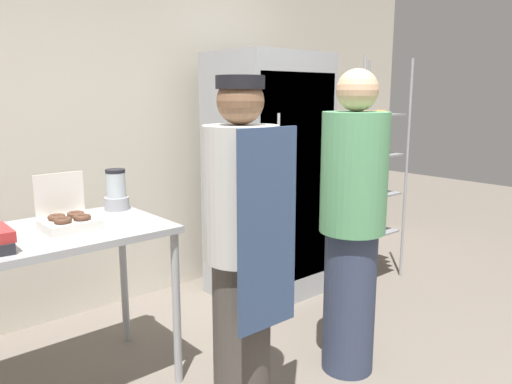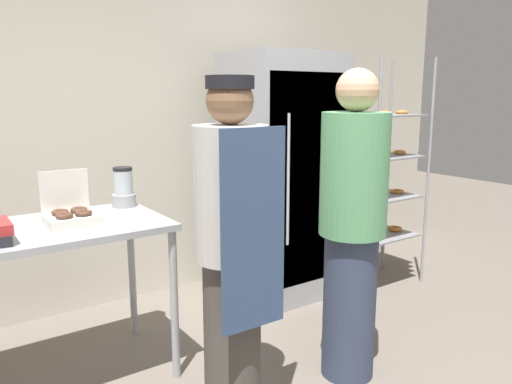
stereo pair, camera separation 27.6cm
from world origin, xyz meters
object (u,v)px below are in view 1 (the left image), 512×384
blender_pitcher (116,192)px  person_baker (242,247)px  refrigerator (268,177)px  baking_rack (363,174)px  person_customer (352,224)px  donut_box (69,220)px

blender_pitcher → person_baker: (0.16, -0.97, -0.14)m
blender_pitcher → person_baker: person_baker is taller
refrigerator → baking_rack: refrigerator is taller
refrigerator → person_customer: bearing=-110.1°
blender_pitcher → person_customer: 1.37m
person_customer → person_baker: bearing=173.1°
person_baker → person_customer: person_customer is taller
refrigerator → person_baker: bearing=-136.8°
baking_rack → blender_pitcher: (-2.08, 0.20, 0.09)m
refrigerator → blender_pitcher: refrigerator is taller
refrigerator → donut_box: refrigerator is taller
refrigerator → donut_box: 1.70m
refrigerator → donut_box: (-1.67, -0.34, 0.01)m
baking_rack → donut_box: baking_rack is taller
refrigerator → blender_pitcher: (-1.29, -0.09, 0.07)m
blender_pitcher → person_customer: size_ratio=0.14×
baking_rack → donut_box: 2.46m
donut_box → person_baker: person_baker is taller
refrigerator → baking_rack: (0.79, -0.29, -0.02)m
refrigerator → person_baker: (-1.13, -1.06, -0.08)m
blender_pitcher → donut_box: bearing=-146.9°
blender_pitcher → person_baker: bearing=-80.5°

